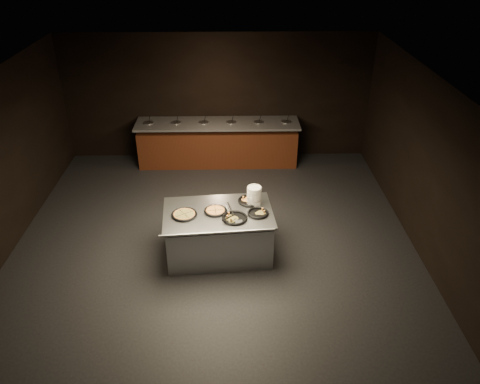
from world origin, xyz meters
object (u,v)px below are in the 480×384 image
(plate_stack, at_px, (254,196))
(pan_veggie_whole, at_px, (184,214))
(serving_counter, at_px, (219,234))
(pan_cheese_whole, at_px, (215,211))

(plate_stack, bearing_deg, pan_veggie_whole, -163.27)
(serving_counter, distance_m, pan_veggie_whole, 0.72)
(plate_stack, bearing_deg, serving_counter, -156.94)
(pan_cheese_whole, bearing_deg, serving_counter, -19.09)
(serving_counter, bearing_deg, pan_cheese_whole, 156.06)
(pan_veggie_whole, distance_m, pan_cheese_whole, 0.51)
(plate_stack, xyz_separation_m, pan_cheese_whole, (-0.64, -0.24, -0.14))
(serving_counter, height_order, pan_veggie_whole, pan_veggie_whole)
(plate_stack, bearing_deg, pan_cheese_whole, -159.55)
(serving_counter, xyz_separation_m, plate_stack, (0.60, 0.25, 0.60))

